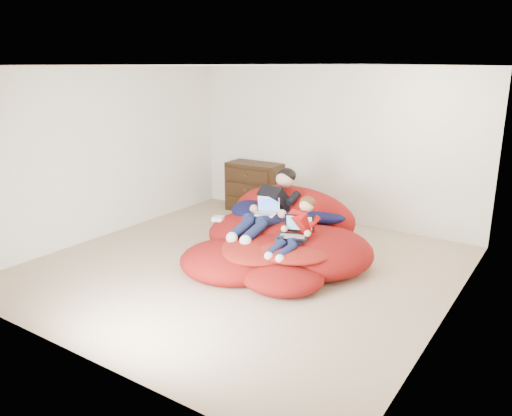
{
  "coord_description": "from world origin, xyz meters",
  "views": [
    {
      "loc": [
        3.45,
        -4.9,
        2.49
      ],
      "look_at": [
        -0.04,
        0.35,
        0.7
      ],
      "focal_mm": 35.0,
      "sensor_mm": 36.0,
      "label": 1
    }
  ],
  "objects_px": {
    "older_boy": "(272,203)",
    "younger_boy": "(298,226)",
    "laptop_black": "(296,231)",
    "beanbag_pile": "(281,239)",
    "laptop_white": "(266,210)",
    "dresser": "(254,187)"
  },
  "relations": [
    {
      "from": "dresser",
      "to": "beanbag_pile",
      "type": "distance_m",
      "value": 2.3
    },
    {
      "from": "dresser",
      "to": "younger_boy",
      "type": "distance_m",
      "value": 2.83
    },
    {
      "from": "younger_boy",
      "to": "older_boy",
      "type": "bearing_deg",
      "value": 146.43
    },
    {
      "from": "beanbag_pile",
      "to": "laptop_white",
      "type": "distance_m",
      "value": 0.44
    },
    {
      "from": "younger_boy",
      "to": "laptop_black",
      "type": "xyz_separation_m",
      "value": [
        -0.0,
        -0.05,
        -0.04
      ]
    },
    {
      "from": "laptop_black",
      "to": "younger_boy",
      "type": "bearing_deg",
      "value": 90.0
    },
    {
      "from": "dresser",
      "to": "older_boy",
      "type": "distance_m",
      "value": 2.09
    },
    {
      "from": "older_boy",
      "to": "laptop_white",
      "type": "height_order",
      "value": "older_boy"
    },
    {
      "from": "older_boy",
      "to": "younger_boy",
      "type": "distance_m",
      "value": 0.78
    },
    {
      "from": "dresser",
      "to": "laptop_white",
      "type": "height_order",
      "value": "dresser"
    },
    {
      "from": "older_boy",
      "to": "laptop_black",
      "type": "height_order",
      "value": "older_boy"
    },
    {
      "from": "younger_boy",
      "to": "laptop_black",
      "type": "bearing_deg",
      "value": -90.0
    },
    {
      "from": "beanbag_pile",
      "to": "younger_boy",
      "type": "distance_m",
      "value": 0.63
    },
    {
      "from": "dresser",
      "to": "laptop_white",
      "type": "relative_size",
      "value": 2.8
    },
    {
      "from": "dresser",
      "to": "beanbag_pile",
      "type": "height_order",
      "value": "dresser"
    },
    {
      "from": "older_boy",
      "to": "laptop_black",
      "type": "bearing_deg",
      "value": -36.33
    },
    {
      "from": "older_boy",
      "to": "younger_boy",
      "type": "xyz_separation_m",
      "value": [
        0.64,
        -0.43,
        -0.1
      ]
    },
    {
      "from": "laptop_black",
      "to": "beanbag_pile",
      "type": "bearing_deg",
      "value": 139.73
    },
    {
      "from": "beanbag_pile",
      "to": "younger_boy",
      "type": "xyz_separation_m",
      "value": [
        0.43,
        -0.32,
        0.34
      ]
    },
    {
      "from": "older_boy",
      "to": "laptop_black",
      "type": "relative_size",
      "value": 3.12
    },
    {
      "from": "older_boy",
      "to": "younger_boy",
      "type": "height_order",
      "value": "older_boy"
    },
    {
      "from": "younger_boy",
      "to": "laptop_black",
      "type": "relative_size",
      "value": 2.15
    }
  ]
}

